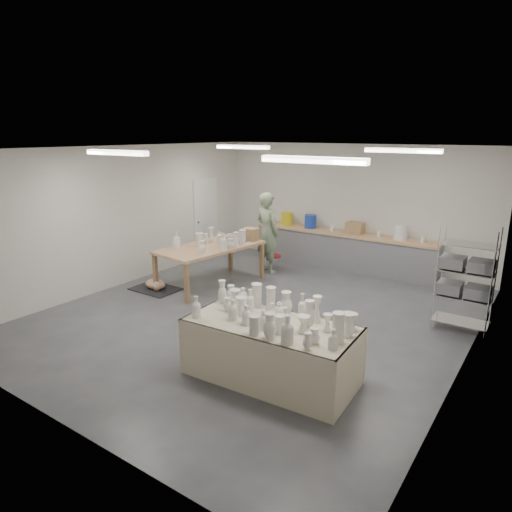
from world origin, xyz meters
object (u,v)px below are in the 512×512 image
Objects in this scene: potter at (268,233)px; work_table at (216,246)px; red_stool at (273,256)px; drying_table at (271,348)px.

work_table is at bearing 89.50° from potter.
potter is (0.42, 1.42, 0.09)m from work_table.
red_stool is (0.42, 1.69, -0.56)m from work_table.
potter is 0.70m from red_stool.
drying_table is 5.19m from red_stool.
potter is at bearing 81.44° from work_table.
red_stool is at bearing -73.93° from potter.
work_table is 1.83m from red_stool.
potter reaches higher than red_stool.
potter reaches higher than work_table.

